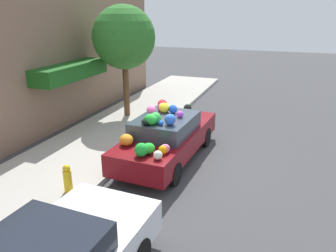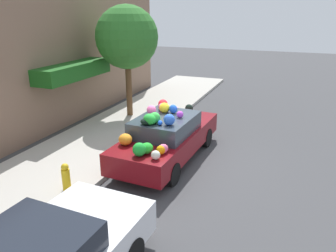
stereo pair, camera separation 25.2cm
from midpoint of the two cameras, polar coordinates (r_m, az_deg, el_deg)
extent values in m
plane|color=#424244|center=(10.02, -0.30, -5.73)|extent=(60.00, 60.00, 0.00)
cube|color=#B2ADA3|center=(11.15, -13.42, -3.18)|extent=(24.00, 3.20, 0.14)
cube|color=#846651|center=(11.90, -23.52, 8.91)|extent=(18.00, 0.30, 4.81)
cube|color=#195919|center=(12.59, -17.07, 9.09)|extent=(3.50, 0.90, 0.55)
cylinder|color=brown|center=(13.49, -7.84, 6.55)|extent=(0.24, 0.24, 2.29)
sphere|color=#2D7228|center=(13.19, -8.25, 15.05)|extent=(2.44, 2.44, 2.44)
cylinder|color=gold|center=(8.33, -17.89, -9.10)|extent=(0.20, 0.20, 0.55)
sphere|color=gold|center=(8.18, -18.13, -7.03)|extent=(0.18, 0.18, 0.18)
cube|color=maroon|center=(9.80, -0.74, -2.45)|extent=(4.58, 1.88, 0.60)
cube|color=#333D47|center=(9.46, -1.19, 0.20)|extent=(2.09, 1.57, 0.48)
cylinder|color=black|center=(11.39, -1.49, -0.86)|extent=(0.62, 0.21, 0.61)
cylinder|color=black|center=(10.89, 5.95, -1.95)|extent=(0.62, 0.21, 0.61)
cylinder|color=black|center=(9.12, -8.76, -6.49)|extent=(0.62, 0.21, 0.61)
cylinder|color=black|center=(8.49, 0.31, -8.35)|extent=(0.62, 0.21, 0.61)
ellipsoid|color=brown|center=(10.96, 0.22, 2.34)|extent=(0.43, 0.43, 0.26)
sphere|color=orange|center=(8.08, -1.81, -4.20)|extent=(0.29, 0.29, 0.23)
sphere|color=purple|center=(9.30, 1.36, 2.05)|extent=(0.28, 0.28, 0.20)
sphere|color=blue|center=(8.67, -0.46, 1.11)|extent=(0.41, 0.41, 0.30)
sphere|color=pink|center=(9.93, -1.82, 3.31)|extent=(0.24, 0.24, 0.24)
sphere|color=green|center=(7.99, -5.57, -4.15)|extent=(0.48, 0.48, 0.34)
ellipsoid|color=red|center=(8.28, -1.50, -3.83)|extent=(0.22, 0.20, 0.17)
sphere|color=blue|center=(9.82, -1.03, 2.91)|extent=(0.23, 0.23, 0.16)
ellipsoid|color=green|center=(8.13, -4.33, -3.92)|extent=(0.44, 0.43, 0.27)
ellipsoid|color=orange|center=(8.68, -8.09, -2.41)|extent=(0.52, 0.52, 0.30)
sphere|color=red|center=(10.14, -1.71, 3.82)|extent=(0.41, 0.41, 0.30)
ellipsoid|color=blue|center=(8.69, -2.07, 0.53)|extent=(0.20, 0.19, 0.13)
sphere|color=black|center=(8.84, -3.18, 1.41)|extent=(0.32, 0.32, 0.29)
sphere|color=yellow|center=(9.75, -1.43, 3.20)|extent=(0.38, 0.38, 0.30)
ellipsoid|color=black|center=(8.74, -4.52, 0.75)|extent=(0.34, 0.34, 0.18)
ellipsoid|color=green|center=(8.73, -3.87, 1.16)|extent=(0.45, 0.48, 0.30)
ellipsoid|color=blue|center=(9.69, 0.14, 2.98)|extent=(0.29, 0.32, 0.26)
ellipsoid|color=pink|center=(11.06, 2.27, 2.38)|extent=(0.29, 0.29, 0.21)
sphere|color=black|center=(11.45, 2.79, 3.13)|extent=(0.39, 0.39, 0.28)
ellipsoid|color=yellow|center=(10.72, 4.05, 1.53)|extent=(0.24, 0.20, 0.13)
ellipsoid|color=pink|center=(8.14, -1.48, -4.00)|extent=(0.36, 0.34, 0.24)
sphere|color=pink|center=(11.12, 0.66, 2.62)|extent=(0.27, 0.27, 0.26)
sphere|color=green|center=(8.80, -3.03, 1.39)|extent=(0.44, 0.44, 0.31)
sphere|color=pink|center=(9.59, -3.68, 2.80)|extent=(0.35, 0.35, 0.28)
sphere|color=white|center=(7.82, -2.70, -5.09)|extent=(0.31, 0.31, 0.22)
sphere|color=red|center=(10.72, 3.54, 2.05)|extent=(0.43, 0.43, 0.31)
cylinder|color=black|center=(6.83, -19.23, -17.11)|extent=(0.65, 0.20, 0.64)
camera|label=1|loc=(0.13, -90.75, -0.27)|focal=35.00mm
camera|label=2|loc=(0.13, 89.25, 0.27)|focal=35.00mm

